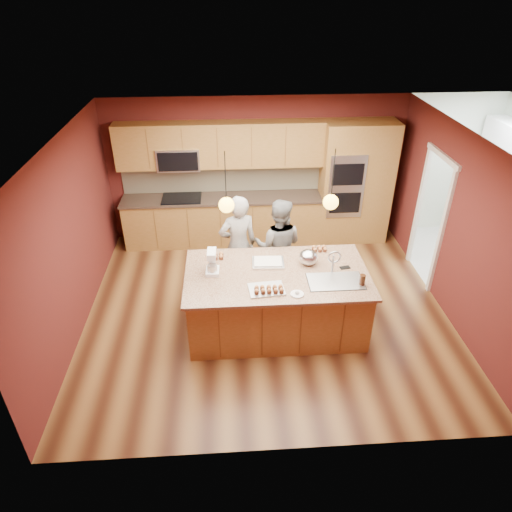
{
  "coord_description": "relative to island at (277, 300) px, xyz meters",
  "views": [
    {
      "loc": [
        -0.54,
        -5.64,
        4.46
      ],
      "look_at": [
        -0.17,
        -0.1,
        1.04
      ],
      "focal_mm": 32.0,
      "sensor_mm": 36.0,
      "label": 1
    }
  ],
  "objects": [
    {
      "name": "tumbler",
      "position": [
        1.09,
        -0.35,
        0.54
      ],
      "size": [
        0.08,
        0.08,
        0.15
      ],
      "primitive_type": "cylinder",
      "color": "#32190C",
      "rests_on": "island"
    },
    {
      "name": "pendant_right",
      "position": [
        0.65,
        0.0,
        1.52
      ],
      "size": [
        0.2,
        0.2,
        0.8
      ],
      "color": "black",
      "rests_on": "ceiling"
    },
    {
      "name": "person_left",
      "position": [
        -0.52,
        0.97,
        0.36
      ],
      "size": [
        0.7,
        0.55,
        1.69
      ],
      "primitive_type": "imported",
      "rotation": [
        0.0,
        0.0,
        3.4
      ],
      "color": "black",
      "rests_on": "floor"
    },
    {
      "name": "cupcakes_rack",
      "position": [
        -0.17,
        -0.44,
        0.51
      ],
      "size": [
        0.4,
        0.16,
        0.07
      ],
      "primitive_type": null,
      "color": "#C0753E",
      "rests_on": "island"
    },
    {
      "name": "mixing_bowl",
      "position": [
        0.45,
        0.22,
        0.57
      ],
      "size": [
        0.27,
        0.27,
        0.23
      ],
      "primitive_type": "ellipsoid",
      "color": "silver",
      "rests_on": "island"
    },
    {
      "name": "cupcakes_left",
      "position": [
        -0.87,
        0.46,
        0.5
      ],
      "size": [
        0.25,
        0.17,
        0.07
      ],
      "primitive_type": null,
      "color": "#C0753E",
      "rests_on": "island"
    },
    {
      "name": "ceiling",
      "position": [
        -0.11,
        0.41,
        2.22
      ],
      "size": [
        5.5,
        5.5,
        0.0
      ],
      "primitive_type": "plane",
      "rotation": [
        3.14,
        0.0,
        0.0
      ],
      "color": "white",
      "rests_on": "ground"
    },
    {
      "name": "wall_front",
      "position": [
        -0.11,
        -2.09,
        0.87
      ],
      "size": [
        5.5,
        0.0,
        5.5
      ],
      "primitive_type": "plane",
      "rotation": [
        -1.57,
        0.0,
        0.0
      ],
      "color": "#511A18",
      "rests_on": "ground"
    },
    {
      "name": "floor",
      "position": [
        -0.11,
        0.41,
        -0.48
      ],
      "size": [
        5.5,
        5.5,
        0.0
      ],
      "primitive_type": "plane",
      "color": "#3F1F11",
      "rests_on": "ground"
    },
    {
      "name": "dryer",
      "position": [
        4.07,
        1.93,
        0.06
      ],
      "size": [
        0.84,
        0.86,
        1.09
      ],
      "primitive_type": "cube",
      "rotation": [
        0.0,
        0.0,
        -0.29
      ],
      "color": "white",
      "rests_on": "floor"
    },
    {
      "name": "island",
      "position": [
        0.0,
        0.0,
        0.0
      ],
      "size": [
        2.55,
        1.43,
        1.32
      ],
      "color": "olive",
      "rests_on": "floor"
    },
    {
      "name": "wall_left",
      "position": [
        -2.86,
        0.41,
        0.87
      ],
      "size": [
        0.0,
        5.0,
        5.0
      ],
      "primitive_type": "plane",
      "rotation": [
        1.57,
        0.0,
        1.57
      ],
      "color": "#511A18",
      "rests_on": "ground"
    },
    {
      "name": "doorway_trim",
      "position": [
        2.62,
        1.21,
        0.57
      ],
      "size": [
        0.08,
        1.11,
        2.2
      ],
      "primitive_type": null,
      "color": "silver",
      "rests_on": "wall_right"
    },
    {
      "name": "wall_right",
      "position": [
        2.64,
        0.41,
        0.87
      ],
      "size": [
        0.0,
        5.0,
        5.0
      ],
      "primitive_type": "plane",
      "rotation": [
        1.57,
        0.0,
        -1.57
      ],
      "color": "#511A18",
      "rests_on": "ground"
    },
    {
      "name": "cabinet_run",
      "position": [
        -0.79,
        2.66,
        0.5
      ],
      "size": [
        3.74,
        0.64,
        2.3
      ],
      "color": "olive",
      "rests_on": "floor"
    },
    {
      "name": "stand_mixer",
      "position": [
        -0.91,
        0.08,
        0.61
      ],
      "size": [
        0.19,
        0.26,
        0.34
      ],
      "rotation": [
        0.0,
        0.0,
        -0.04
      ],
      "color": "white",
      "rests_on": "island"
    },
    {
      "name": "cooling_rack",
      "position": [
        -0.19,
        -0.38,
        0.47
      ],
      "size": [
        0.49,
        0.37,
        0.02
      ],
      "primitive_type": "cube",
      "rotation": [
        0.0,
        0.0,
        0.09
      ],
      "color": "#B9BDC1",
      "rests_on": "island"
    },
    {
      "name": "person_right",
      "position": [
        0.11,
        0.97,
        0.32
      ],
      "size": [
        0.89,
        0.75,
        1.6
      ],
      "primitive_type": "imported",
      "rotation": [
        0.0,
        0.0,
        2.94
      ],
      "color": "gray",
      "rests_on": "floor"
    },
    {
      "name": "phone",
      "position": [
        0.96,
        0.07,
        0.47
      ],
      "size": [
        0.16,
        0.1,
        0.01
      ],
      "primitive_type": "cube",
      "rotation": [
        0.0,
        0.0,
        0.19
      ],
      "color": "black",
      "rests_on": "island"
    },
    {
      "name": "wall_back",
      "position": [
        -0.11,
        2.91,
        0.87
      ],
      "size": [
        5.5,
        0.0,
        5.5
      ],
      "primitive_type": "plane",
      "rotation": [
        1.57,
        0.0,
        0.0
      ],
      "color": "#511A18",
      "rests_on": "ground"
    },
    {
      "name": "sheet_cake",
      "position": [
        -0.12,
        0.26,
        0.48
      ],
      "size": [
        0.47,
        0.36,
        0.05
      ],
      "rotation": [
        0.0,
        0.0,
        -0.05
      ],
      "color": "silver",
      "rests_on": "island"
    },
    {
      "name": "oven_column",
      "position": [
        1.73,
        2.61,
        0.67
      ],
      "size": [
        1.3,
        0.62,
        2.3
      ],
      "color": "olive",
      "rests_on": "floor"
    },
    {
      "name": "cupcakes_right",
      "position": [
        0.69,
        0.57,
        0.49
      ],
      "size": [
        0.22,
        0.15,
        0.07
      ],
      "primitive_type": null,
      "color": "#C0753E",
      "rests_on": "island"
    },
    {
      "name": "pendant_left",
      "position": [
        -0.68,
        0.0,
        1.52
      ],
      "size": [
        0.2,
        0.2,
        0.8
      ],
      "color": "black",
      "rests_on": "ceiling"
    },
    {
      "name": "washer",
      "position": [
        4.09,
        1.35,
        -0.04
      ],
      "size": [
        0.64,
        0.66,
        0.88
      ],
      "primitive_type": "cube",
      "rotation": [
        0.0,
        0.0,
        -0.19
      ],
      "color": "white",
      "rests_on": "floor"
    },
    {
      "name": "plate",
      "position": [
        0.19,
        -0.51,
        0.47
      ],
      "size": [
        0.18,
        0.18,
        0.01
      ],
      "primitive_type": "cylinder",
      "color": "white",
      "rests_on": "island"
    }
  ]
}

